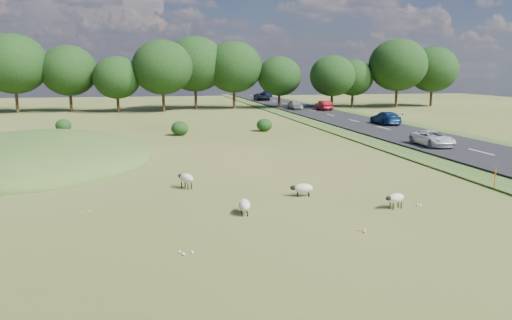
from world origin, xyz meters
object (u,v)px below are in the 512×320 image
Objects in this scene: sheep_3 at (396,198)px; marker_post at (495,179)px; car_2 at (295,105)px; car_7 at (262,97)px; sheep_0 at (186,178)px; sheep_1 at (303,188)px; car_1 at (386,118)px; car_0 at (266,94)px; sheep_2 at (244,205)px; car_5 at (324,105)px; car_4 at (433,138)px.

marker_post is at bearing -176.61° from sheep_3.
car_7 is at bearing 90.00° from car_2.
sheep_0 is 1.10× the size of sheep_3.
sheep_3 is at bearing -101.64° from car_2.
car_2 is (14.79, 51.95, 0.54)m from sheep_1.
car_1 is at bearing -76.64° from sheep_0.
car_0 is (18.59, 88.43, 0.56)m from sheep_1.
sheep_0 is at bearing -17.96° from sheep_1.
car_2 is 0.77× the size of car_7.
sheep_0 is at bearing 167.21° from marker_post.
sheep_2 reaches higher than sheep_1.
car_0 is 1.21× the size of car_2.
car_7 reaches higher than sheep_0.
marker_post reaches higher than sheep_2.
car_5 is at bearing 90.00° from car_0.
car_4 is at bearing -90.00° from car_2.
sheep_3 is (3.47, -3.05, 0.09)m from sheep_1.
car_1 is 1.10× the size of car_4.
car_7 is (-3.80, 26.61, 0.04)m from car_5.
marker_post reaches higher than sheep_1.
sheep_3 is (9.07, -5.93, -0.07)m from sheep_0.
car_1 reaches higher than sheep_3.
sheep_2 is 38.19m from car_1.
sheep_1 is at bearing -105.90° from car_2.
car_5 is at bearing -121.22° from sheep_3.
marker_post is 76.86m from car_7.
car_4 is 36.90m from car_5.
car_1 is 47.46m from car_7.
car_0 is at bearing -90.00° from car_5.
car_1 is (18.59, 28.67, 0.54)m from sheep_1.
car_2 is at bearing -56.05° from sheep_0.
car_5 is at bearing -101.42° from sheep_1.
sheep_1 is 19.48m from car_4.
sheep_1 is at bearing 69.36° from car_5.
car_7 is at bearing 90.00° from car_4.
marker_post is 10.38m from sheep_1.
car_7 is (-3.80, -12.45, 0.02)m from car_0.
sheep_3 is at bearing 64.51° from car_1.
marker_post reaches higher than sheep_0.
car_5 is (22.03, 51.89, 0.54)m from sheep_2.
car_4 is (0.00, -39.27, -0.09)m from car_2.
car_7 reaches higher than car_5.
car_0 is at bearing 73.02° from car_7.
sheep_2 is at bearing -103.08° from car_7.
car_0 reaches higher than car_1.
car_2 is (11.32, 55.00, 0.45)m from sheep_3.
sheep_3 is at bearing 147.91° from sheep_1.
sheep_2 is (-13.79, -1.77, -0.18)m from marker_post.
car_0 is 13.01m from car_7.
sheep_0 is at bearing 62.51° from car_5.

